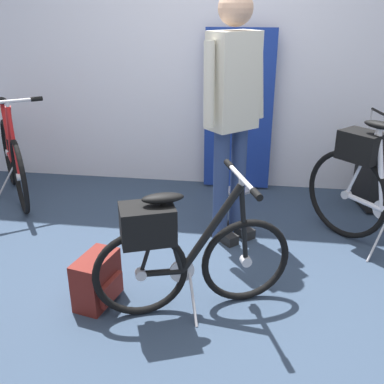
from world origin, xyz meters
TOP-DOWN VIEW (x-y plane):
  - ground_plane at (0.00, 0.00)m, footprint 6.14×6.14m
  - back_wall at (0.00, 1.87)m, footprint 6.14×0.10m
  - floor_banner_stand at (0.25, 1.71)m, footprint 0.60×0.36m
  - folding_bike_foreground at (0.05, -0.14)m, footprint 1.06×0.58m
  - display_bike_left at (-1.67, 1.23)m, footprint 0.81×1.11m
  - visitor_near_wall at (0.25, 0.78)m, footprint 0.41×0.40m
  - rolling_suitcase at (1.40, 1.46)m, footprint 0.25×0.39m
  - handbag_on_floor at (-0.44, -0.15)m, footprint 0.24×0.33m

SIDE VIEW (x-z plane):
  - ground_plane at x=0.00m, z-range 0.00..0.00m
  - handbag_on_floor at x=-0.44m, z-range 0.00..0.29m
  - rolling_suitcase at x=1.40m, z-range -0.13..0.70m
  - display_bike_left at x=-1.67m, z-range -0.11..0.82m
  - folding_bike_foreground at x=0.05m, z-range -0.02..0.78m
  - floor_banner_stand at x=0.25m, z-range -0.08..1.34m
  - visitor_near_wall at x=0.25m, z-range 0.13..1.82m
  - back_wall at x=0.00m, z-range 0.00..2.95m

